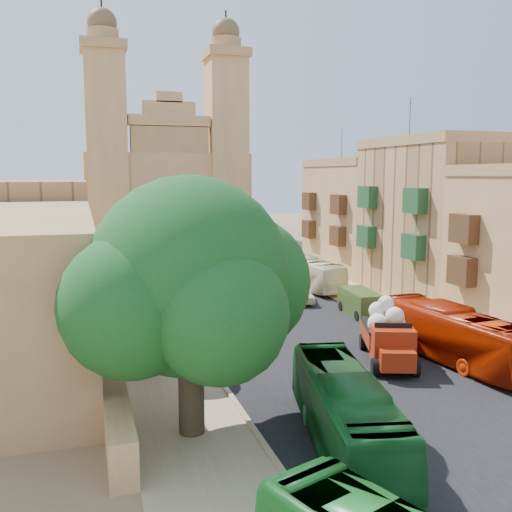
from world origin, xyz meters
TOP-DOWN VIEW (x-y plane):
  - ground at (0.00, 0.00)m, footprint 260.00×260.00m
  - road_surface at (0.00, 30.00)m, footprint 14.00×140.00m
  - sidewalk_east at (9.50, 30.00)m, footprint 5.00×140.00m
  - sidewalk_west at (-9.50, 30.00)m, footprint 5.00×140.00m
  - kerb_east at (7.00, 30.00)m, footprint 0.25×140.00m
  - kerb_west at (-7.00, 30.00)m, footprint 0.25×140.00m
  - townhouse_c at (15.95, 25.00)m, footprint 9.00×14.00m
  - townhouse_d at (15.95, 39.00)m, footprint 9.00×14.00m
  - west_wall at (-12.50, 20.00)m, footprint 1.00×40.00m
  - west_building_low at (-18.00, 18.00)m, footprint 10.00×28.00m
  - west_building_mid at (-18.00, 44.00)m, footprint 10.00×22.00m
  - church at (-0.00, 78.61)m, footprint 28.00×22.50m
  - ficus_tree at (-9.41, 4.01)m, footprint 10.63×9.78m
  - street_tree_a at (-10.00, 12.00)m, footprint 3.58×3.58m
  - street_tree_b at (-10.00, 24.00)m, footprint 3.34×3.34m
  - street_tree_c at (-10.00, 36.00)m, footprint 3.16×3.16m
  - street_tree_d at (-10.00, 48.00)m, footprint 3.58×3.58m
  - red_truck at (2.85, 9.64)m, footprint 4.26×6.61m
  - olive_pickup at (6.50, 20.00)m, footprint 2.33×4.67m
  - bus_green_north at (-4.00, 1.00)m, footprint 4.58×10.91m
  - bus_red_east at (6.50, 8.64)m, footprint 3.73×11.38m
  - bus_cream_east at (6.50, 30.89)m, footprint 3.74×10.75m
  - car_blue_a at (-1.00, 20.29)m, footprint 2.18×4.16m
  - car_white_a at (-2.98, 31.39)m, footprint 1.50×4.10m
  - car_cream at (3.76, 25.42)m, footprint 3.09×4.70m
  - car_dkblue at (-1.29, 45.68)m, footprint 2.97×4.56m
  - car_white_b at (0.50, 39.97)m, footprint 1.68×3.72m
  - car_blue_b at (-0.50, 51.14)m, footprint 2.75×4.56m
  - pedestrian_a at (11.00, 11.26)m, footprint 0.64×0.54m
  - pedestrian_c at (10.78, 18.15)m, footprint 0.64×1.04m

SIDE VIEW (x-z plane):
  - ground at x=0.00m, z-range 0.00..0.00m
  - road_surface at x=0.00m, z-range 0.00..0.01m
  - sidewalk_east at x=9.50m, z-range 0.00..0.01m
  - sidewalk_west at x=-9.50m, z-range 0.00..0.01m
  - kerb_east at x=7.00m, z-range 0.00..0.12m
  - kerb_west at x=-7.00m, z-range 0.00..0.12m
  - car_cream at x=3.76m, z-range 0.00..1.20m
  - car_dkblue at x=-1.29m, z-range 0.00..1.23m
  - car_white_b at x=0.50m, z-range 0.00..1.24m
  - car_white_a at x=-2.98m, z-range 0.00..1.34m
  - car_blue_a at x=-1.00m, z-range 0.00..1.35m
  - car_blue_b at x=-0.50m, z-range 0.00..1.42m
  - pedestrian_a at x=11.00m, z-range 0.00..1.49m
  - pedestrian_c at x=10.78m, z-range 0.00..1.65m
  - west_wall at x=-12.50m, z-range 0.00..1.80m
  - olive_pickup at x=6.50m, z-range -0.02..1.86m
  - bus_cream_east at x=6.50m, z-range 0.00..2.93m
  - bus_green_north at x=-4.00m, z-range 0.00..2.96m
  - bus_red_east at x=6.50m, z-range 0.00..3.11m
  - red_truck at x=2.85m, z-range -0.22..3.43m
  - street_tree_c at x=-10.00m, z-range 0.82..5.67m
  - street_tree_b at x=-10.00m, z-range 0.87..6.00m
  - street_tree_d at x=-10.00m, z-range 0.94..6.45m
  - street_tree_a at x=-10.00m, z-range 0.94..6.45m
  - west_building_low at x=-18.00m, z-range 0.00..8.40m
  - west_building_mid at x=-18.00m, z-range 0.00..10.00m
  - townhouse_d at x=15.95m, z-range -1.79..14.11m
  - ficus_tree at x=-9.41m, z-range 0.97..11.60m
  - townhouse_c at x=15.95m, z-range -1.79..15.61m
  - church at x=0.00m, z-range -8.63..27.67m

